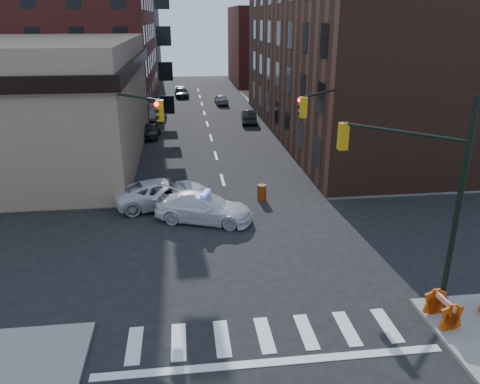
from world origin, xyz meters
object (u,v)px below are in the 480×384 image
object	(u,v)px
pedestrian_a	(118,184)
pedestrian_b	(63,182)
barricade_nw_a	(103,186)
barrel_bank	(165,191)
police_car	(204,208)
parked_car_wfar	(156,112)
pickup	(164,193)
barrel_road	(262,192)
parked_car_enear	(249,116)
parked_car_wnear	(151,131)

from	to	relation	value
pedestrian_a	pedestrian_b	world-z (taller)	pedestrian_a
barricade_nw_a	barrel_bank	bearing A→B (deg)	-19.49
police_car	pedestrian_a	world-z (taller)	pedestrian_a
police_car	barricade_nw_a	bearing A→B (deg)	72.27
parked_car_wfar	pedestrian_b	world-z (taller)	pedestrian_b
pickup	barricade_nw_a	xyz separation A→B (m)	(-3.86, 2.20, -0.15)
parked_car_wfar	barrel_road	bearing A→B (deg)	-69.40
parked_car_wfar	barrel_bank	xyz separation A→B (m)	(1.54, -24.44, -0.22)
parked_car_wfar	parked_car_enear	xyz separation A→B (m)	(9.70, -3.23, -0.09)
pickup	barrel_bank	world-z (taller)	pickup
pedestrian_a	pedestrian_b	distance (m)	3.55
pickup	pedestrian_b	distance (m)	6.39
pedestrian_b	pedestrian_a	bearing A→B (deg)	-30.94
pedestrian_a	barrel_road	size ratio (longest dim) A/B	2.09
barrel_road	pedestrian_b	bearing A→B (deg)	172.23
parked_car_wnear	barrel_road	xyz separation A→B (m)	(7.55, -16.81, -0.17)
police_car	parked_car_wfar	world-z (taller)	parked_car_wfar
pedestrian_a	barrel_road	bearing A→B (deg)	24.75
police_car	barrel_road	bearing A→B (deg)	-33.73
pedestrian_a	barrel_road	xyz separation A→B (m)	(8.55, -0.66, -0.67)
parked_car_wfar	barricade_nw_a	bearing A→B (deg)	-91.37
barrel_road	barricade_nw_a	bearing A→B (deg)	168.36
pedestrian_a	pedestrian_b	size ratio (longest dim) A/B	1.06
parked_car_wnear	parked_car_wfar	xyz separation A→B (m)	(0.16, 8.47, 0.14)
pickup	pedestrian_b	bearing A→B (deg)	62.28
parked_car_wnear	pedestrian_a	bearing A→B (deg)	-89.14
police_car	pedestrian_b	size ratio (longest dim) A/B	2.80
barrel_bank	pedestrian_b	bearing A→B (deg)	172.66
pickup	barricade_nw_a	world-z (taller)	pickup
barricade_nw_a	pedestrian_b	bearing A→B (deg)	-173.54
parked_car_enear	pedestrian_b	size ratio (longest dim) A/B	2.22
parked_car_enear	pedestrian_b	xyz separation A→B (m)	(-14.28, -20.42, 0.41)
parked_car_wnear	pedestrian_a	world-z (taller)	pedestrian_a
barrel_bank	police_car	bearing A→B (deg)	-57.95
pedestrian_b	barrel_bank	world-z (taller)	pedestrian_b
pickup	police_car	bearing A→B (deg)	-149.36
parked_car_wfar	pedestrian_b	distance (m)	24.09
parked_car_enear	pedestrian_b	distance (m)	24.92
pedestrian_b	barricade_nw_a	distance (m)	2.33
parked_car_enear	parked_car_wnear	bearing A→B (deg)	32.87
parked_car_wfar	parked_car_enear	size ratio (longest dim) A/B	1.13
pickup	barrel_bank	size ratio (longest dim) A/B	5.01
parked_car_enear	barrel_bank	size ratio (longest dim) A/B	3.74
barrel_road	barricade_nw_a	distance (m)	9.91
parked_car_wnear	barrel_bank	size ratio (longest dim) A/B	3.38
parked_car_enear	barrel_bank	distance (m)	22.73
parked_car_wnear	barricade_nw_a	world-z (taller)	parked_car_wnear
parked_car_wnear	parked_car_wfar	bearing A→B (deg)	93.30
pickup	pedestrian_a	size ratio (longest dim) A/B	2.80
pedestrian_a	parked_car_wfar	bearing A→B (deg)	116.46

